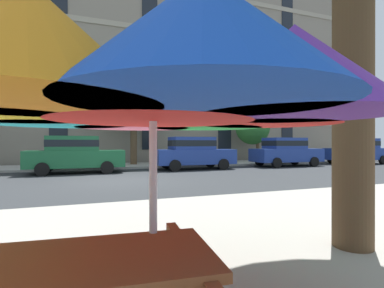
{
  "coord_description": "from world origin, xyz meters",
  "views": [
    {
      "loc": [
        -1.08,
        -11.1,
        1.44
      ],
      "look_at": [
        4.07,
        3.2,
        1.4
      ],
      "focal_mm": 26.67,
      "sensor_mm": 36.0,
      "label": 1
    }
  ],
  "objects_px": {
    "street_tree_middle": "(134,103)",
    "patio_umbrella": "(153,84)",
    "sedan_blue_midblock": "(286,151)",
    "sedan_green": "(75,153)",
    "sedan_blue": "(193,152)",
    "sedan_blue_downstreet": "(357,150)",
    "street_tree_right": "(254,125)"
  },
  "relations": [
    {
      "from": "sedan_blue_midblock",
      "to": "street_tree_right",
      "type": "xyz_separation_m",
      "value": [
        -0.02,
        3.67,
        1.83
      ]
    },
    {
      "from": "patio_umbrella",
      "to": "sedan_green",
      "type": "bearing_deg",
      "value": 94.88
    },
    {
      "from": "sedan_green",
      "to": "street_tree_middle",
      "type": "relative_size",
      "value": 0.77
    },
    {
      "from": "sedan_green",
      "to": "patio_umbrella",
      "type": "bearing_deg",
      "value": -85.12
    },
    {
      "from": "sedan_blue_midblock",
      "to": "patio_umbrella",
      "type": "relative_size",
      "value": 1.38
    },
    {
      "from": "sedan_blue_downstreet",
      "to": "street_tree_middle",
      "type": "xyz_separation_m",
      "value": [
        -14.96,
        3.33,
        3.03
      ]
    },
    {
      "from": "sedan_blue_downstreet",
      "to": "street_tree_right",
      "type": "bearing_deg",
      "value": 148.81
    },
    {
      "from": "sedan_green",
      "to": "sedan_blue_downstreet",
      "type": "distance_m",
      "value": 18.25
    },
    {
      "from": "sedan_green",
      "to": "patio_umbrella",
      "type": "xyz_separation_m",
      "value": [
        1.09,
        -12.7,
        0.93
      ]
    },
    {
      "from": "sedan_green",
      "to": "sedan_blue",
      "type": "height_order",
      "value": "same"
    },
    {
      "from": "patio_umbrella",
      "to": "sedan_blue_midblock",
      "type": "bearing_deg",
      "value": 48.79
    },
    {
      "from": "sedan_blue",
      "to": "sedan_blue_downstreet",
      "type": "height_order",
      "value": "same"
    },
    {
      "from": "sedan_blue_midblock",
      "to": "street_tree_right",
      "type": "relative_size",
      "value": 1.06
    },
    {
      "from": "sedan_blue",
      "to": "street_tree_middle",
      "type": "distance_m",
      "value": 5.27
    },
    {
      "from": "street_tree_middle",
      "to": "street_tree_right",
      "type": "distance_m",
      "value": 8.98
    },
    {
      "from": "sedan_blue_downstreet",
      "to": "sedan_blue",
      "type": "bearing_deg",
      "value": 180.0
    },
    {
      "from": "street_tree_middle",
      "to": "sedan_green",
      "type": "bearing_deg",
      "value": -134.68
    },
    {
      "from": "sedan_green",
      "to": "street_tree_right",
      "type": "distance_m",
      "value": 12.86
    },
    {
      "from": "sedan_green",
      "to": "sedan_blue_downstreet",
      "type": "xyz_separation_m",
      "value": [
        18.25,
        0.0,
        0.0
      ]
    },
    {
      "from": "street_tree_middle",
      "to": "patio_umbrella",
      "type": "distance_m",
      "value": 16.31
    },
    {
      "from": "sedan_blue_midblock",
      "to": "street_tree_middle",
      "type": "height_order",
      "value": "street_tree_middle"
    },
    {
      "from": "sedan_blue",
      "to": "street_tree_middle",
      "type": "bearing_deg",
      "value": 129.6
    },
    {
      "from": "street_tree_right",
      "to": "patio_umbrella",
      "type": "xyz_separation_m",
      "value": [
        -11.1,
        -16.37,
        -0.9
      ]
    },
    {
      "from": "sedan_green",
      "to": "street_tree_middle",
      "type": "distance_m",
      "value": 5.57
    },
    {
      "from": "sedan_blue_downstreet",
      "to": "street_tree_right",
      "type": "xyz_separation_m",
      "value": [
        -6.06,
        3.67,
        1.83
      ]
    },
    {
      "from": "sedan_blue_midblock",
      "to": "street_tree_middle",
      "type": "bearing_deg",
      "value": 159.54
    },
    {
      "from": "sedan_green",
      "to": "sedan_blue",
      "type": "relative_size",
      "value": 1.0
    },
    {
      "from": "street_tree_right",
      "to": "sedan_blue",
      "type": "bearing_deg",
      "value": -149.14
    },
    {
      "from": "street_tree_middle",
      "to": "sedan_blue_downstreet",
      "type": "bearing_deg",
      "value": -12.54
    },
    {
      "from": "sedan_blue_midblock",
      "to": "street_tree_right",
      "type": "bearing_deg",
      "value": 90.37
    },
    {
      "from": "sedan_blue",
      "to": "sedan_blue_midblock",
      "type": "xyz_separation_m",
      "value": [
        6.16,
        0.0,
        0.0
      ]
    },
    {
      "from": "sedan_blue_midblock",
      "to": "sedan_green",
      "type": "bearing_deg",
      "value": 180.0
    }
  ]
}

